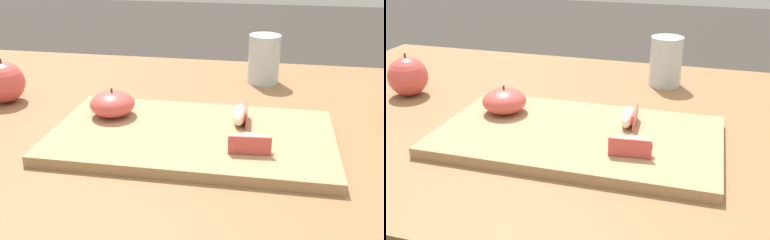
# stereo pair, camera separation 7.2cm
# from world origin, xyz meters

# --- Properties ---
(dining_table) EXTENTS (1.42, 0.77, 0.74)m
(dining_table) POSITION_xyz_m (0.00, 0.00, 0.63)
(dining_table) COLOR brown
(dining_table) RESTS_ON ground_plane
(cutting_board) EXTENTS (0.45, 0.25, 0.02)m
(cutting_board) POSITION_xyz_m (-0.04, -0.09, 0.75)
(cutting_board) COLOR #A37F56
(cutting_board) RESTS_ON dining_table
(apple_half_skin_up) EXTENTS (0.08, 0.08, 0.05)m
(apple_half_skin_up) POSITION_xyz_m (-0.19, -0.05, 0.77)
(apple_half_skin_up) COLOR #D14C47
(apple_half_skin_up) RESTS_ON cutting_board
(apple_wedge_left) EXTENTS (0.03, 0.07, 0.03)m
(apple_wedge_left) POSITION_xyz_m (0.03, -0.04, 0.77)
(apple_wedge_left) COLOR beige
(apple_wedge_left) RESTS_ON cutting_board
(apple_wedge_back) EXTENTS (0.07, 0.03, 0.03)m
(apple_wedge_back) POSITION_xyz_m (0.05, -0.15, 0.77)
(apple_wedge_back) COLOR beige
(apple_wedge_back) RESTS_ON cutting_board
(whole_apple_pink_lady) EXTENTS (0.08, 0.08, 0.09)m
(whole_apple_pink_lady) POSITION_xyz_m (-0.43, 0.02, 0.78)
(whole_apple_pink_lady) COLOR #D14C47
(whole_apple_pink_lady) RESTS_ON dining_table
(drinking_glass_water) EXTENTS (0.07, 0.07, 0.10)m
(drinking_glass_water) POSITION_xyz_m (0.06, 0.23, 0.79)
(drinking_glass_water) COLOR silver
(drinking_glass_water) RESTS_ON dining_table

